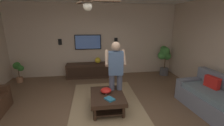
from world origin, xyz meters
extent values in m
plane|color=brown|center=(0.00, 0.00, 0.00)|extent=(7.66, 7.66, 0.00)
cube|color=#BCA893|center=(3.14, 0.00, 1.38)|extent=(0.10, 6.58, 2.76)
cube|color=#9E8460|center=(0.67, -0.18, 0.01)|extent=(2.82, 1.80, 0.01)
cube|color=slate|center=(-0.12, -2.64, 0.21)|extent=(1.96, 0.99, 0.42)
cube|color=slate|center=(0.74, -2.57, 0.29)|extent=(0.25, 0.85, 0.58)
cube|color=slate|center=(-0.12, -2.56, 0.48)|extent=(1.54, 0.72, 0.12)
cube|color=red|center=(0.20, -2.72, 0.64)|extent=(0.37, 0.18, 0.36)
cube|color=#332116|center=(0.47, -0.18, 0.35)|extent=(1.00, 0.80, 0.10)
cylinder|color=#332116|center=(0.89, -0.50, 0.15)|extent=(0.07, 0.07, 0.30)
cylinder|color=#332116|center=(0.89, 0.14, 0.15)|extent=(0.07, 0.07, 0.30)
cylinder|color=#332116|center=(0.05, -0.50, 0.15)|extent=(0.07, 0.07, 0.30)
cylinder|color=#332116|center=(0.05, 0.14, 0.15)|extent=(0.07, 0.07, 0.30)
cube|color=black|center=(0.47, -0.18, 0.10)|extent=(0.88, 0.68, 0.03)
cube|color=#332116|center=(2.81, 0.27, 0.28)|extent=(0.44, 1.70, 0.55)
cube|color=black|center=(2.59, 0.27, 0.28)|extent=(0.01, 1.56, 0.39)
cube|color=black|center=(3.05, 0.27, 1.34)|extent=(0.05, 1.00, 0.56)
cube|color=#4C73CA|center=(3.03, 0.27, 1.34)|extent=(0.01, 0.94, 0.50)
cylinder|color=#4C5166|center=(0.71, -0.52, 0.41)|extent=(0.14, 0.14, 0.82)
cylinder|color=#4C5166|center=(0.73, -0.32, 0.41)|extent=(0.14, 0.14, 0.82)
cube|color=slate|center=(0.72, -0.42, 1.11)|extent=(0.25, 0.38, 0.58)
sphere|color=tan|center=(0.72, -0.42, 1.53)|extent=(0.22, 0.22, 0.22)
cylinder|color=tan|center=(0.87, -0.66, 1.20)|extent=(0.48, 0.14, 0.37)
cylinder|color=tan|center=(0.92, -0.22, 1.20)|extent=(0.48, 0.14, 0.37)
cube|color=white|center=(1.09, -0.46, 1.10)|extent=(0.04, 0.05, 0.16)
cylinder|color=#4C4C51|center=(2.64, -2.74, 0.14)|extent=(0.34, 0.34, 0.28)
cylinder|color=brown|center=(2.64, -2.74, 0.52)|extent=(0.05, 0.05, 0.47)
sphere|color=#3D7F38|center=(2.74, -2.64, 0.79)|extent=(0.32, 0.32, 0.32)
sphere|color=#3D7F38|center=(2.82, -2.73, 1.03)|extent=(0.26, 0.26, 0.26)
sphere|color=#3D7F38|center=(2.72, -2.84, 0.76)|extent=(0.33, 0.33, 0.33)
sphere|color=#3D7F38|center=(2.71, -2.73, 0.95)|extent=(0.38, 0.38, 0.38)
cylinder|color=#9E6B4C|center=(2.64, 2.74, 0.09)|extent=(0.21, 0.21, 0.18)
cylinder|color=brown|center=(2.64, 2.74, 0.33)|extent=(0.03, 0.03, 0.30)
sphere|color=#2D6B28|center=(2.61, 2.63, 0.52)|extent=(0.21, 0.21, 0.21)
sphere|color=#2D6B28|center=(2.70, 2.79, 0.59)|extent=(0.25, 0.25, 0.25)
sphere|color=#2D6B28|center=(2.58, 2.69, 0.57)|extent=(0.15, 0.15, 0.15)
sphere|color=#2D6B28|center=(2.68, 2.75, 0.64)|extent=(0.18, 0.18, 0.18)
ellipsoid|color=red|center=(0.56, -0.15, 0.46)|extent=(0.27, 0.27, 0.12)
cube|color=white|center=(0.55, -0.15, 0.41)|extent=(0.16, 0.07, 0.02)
cube|color=black|center=(0.26, -0.20, 0.41)|extent=(0.05, 0.15, 0.02)
cube|color=teal|center=(0.20, -0.20, 0.42)|extent=(0.27, 0.26, 0.04)
sphere|color=gold|center=(2.84, -0.07, 0.66)|extent=(0.22, 0.22, 0.22)
cube|color=black|center=(3.06, -0.82, 1.37)|extent=(0.06, 0.12, 0.22)
cube|color=black|center=(3.06, 1.31, 1.36)|extent=(0.06, 0.12, 0.22)
cylinder|color=#4C3828|center=(0.02, 0.21, 2.46)|extent=(0.20, 0.20, 0.08)
sphere|color=silver|center=(0.02, 0.21, 2.36)|extent=(0.16, 0.16, 0.16)
cube|color=brown|center=(0.32, 0.32, 2.46)|extent=(0.57, 0.30, 0.02)
cube|color=brown|center=(0.05, -0.11, 2.46)|extent=(0.18, 0.57, 0.02)
camera|label=1|loc=(-2.84, 0.18, 2.10)|focal=24.29mm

